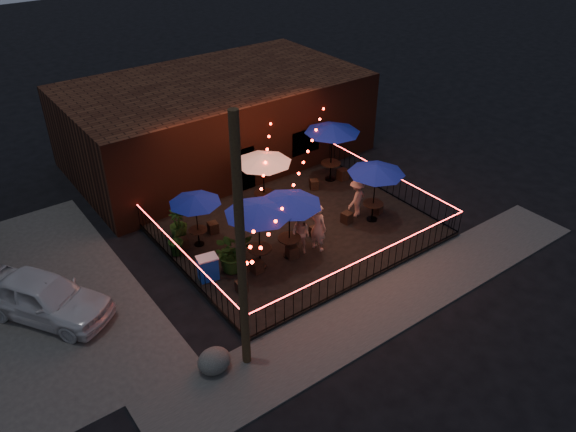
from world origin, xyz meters
The scene contains 36 objects.
ground centered at (0.00, 0.00, 0.00)m, with size 110.00×110.00×0.00m, color black.
patio centered at (0.00, 2.00, 0.07)m, with size 10.00×8.00×0.15m, color black.
sidewalk centered at (0.00, -3.25, 0.03)m, with size 18.00×2.50×0.05m, color #3B3A37.
brick_building centered at (1.00, 9.99, 2.00)m, with size 14.00×8.00×4.00m.
utility_pole centered at (-5.40, -2.60, 4.00)m, with size 0.26×0.26×8.00m, color #322014.
fence_front centered at (0.00, -2.00, 0.66)m, with size 10.00×0.04×1.04m.
fence_left centered at (-5.00, 2.00, 0.66)m, with size 0.04×8.00×1.04m.
fence_right centered at (5.00, 2.00, 0.66)m, with size 0.04×8.00×1.04m.
festoon_lights centered at (-1.01, 1.70, 2.52)m, with size 10.02×8.72×1.32m.
cafe_table_0 centered at (-2.57, 0.88, 2.60)m, with size 2.44×2.44×2.68m.
cafe_table_1 centered at (-3.68, 3.46, 2.15)m, with size 2.05×2.05×2.18m.
cafe_table_2 centered at (-1.32, 0.80, 2.54)m, with size 2.77×2.77×2.62m.
cafe_table_3 centered at (-0.18, 4.11, 2.53)m, with size 3.08×3.08×2.60m.
cafe_table_4 centered at (2.95, 0.80, 2.46)m, with size 2.39×2.39×2.53m.
cafe_table_5 centered at (3.80, 4.50, 2.69)m, with size 3.03×3.03×2.78m.
bistro_chair_0 centered at (-3.88, 0.10, 0.36)m, with size 0.35×0.35×0.42m, color black.
bistro_chair_1 centered at (-2.83, 0.70, 0.37)m, with size 0.38×0.38×0.45m, color black.
bistro_chair_2 centered at (-4.25, 3.63, 0.35)m, with size 0.34×0.34×0.40m, color black.
bistro_chair_3 centered at (-2.83, 3.87, 0.37)m, with size 0.38×0.38×0.45m, color black.
bistro_chair_4 centered at (-1.27, 0.67, 0.39)m, with size 0.40×0.40×0.47m, color black.
bistro_chair_5 centered at (0.27, 1.21, 0.37)m, with size 0.38×0.38×0.45m, color black.
bistro_chair_6 centered at (-0.78, 3.98, 0.36)m, with size 0.36×0.36×0.43m, color black.
bistro_chair_7 centered at (1.13, 3.78, 0.35)m, with size 0.34×0.34×0.40m, color black.
bistro_chair_8 centered at (1.96, 1.26, 0.38)m, with size 0.38×0.38×0.45m, color black.
bistro_chair_9 centered at (3.48, 1.05, 0.37)m, with size 0.37×0.37×0.44m, color black.
bistro_chair_10 centered at (2.64, 4.26, 0.37)m, with size 0.37×0.37×0.43m, color black.
bistro_chair_11 centered at (4.27, 4.16, 0.40)m, with size 0.43×0.43×0.51m, color black.
patron_a centered at (-0.17, 0.53, 1.12)m, with size 0.71×0.47×1.95m, color tan.
patron_b centered at (-0.82, 0.75, 0.93)m, with size 0.76×0.59×1.57m, color tan.
patron_c centered at (2.63, 1.46, 0.99)m, with size 1.08×0.62×1.67m, color tan.
potted_shrub_a centered at (-3.43, 1.35, 0.92)m, with size 1.39×1.21×1.54m, color #173610.
potted_shrub_b centered at (-4.60, 3.39, 0.80)m, with size 0.71×0.57×1.29m, color #10390F.
potted_shrub_c centered at (-4.06, 4.38, 0.79)m, with size 0.71×0.71×1.28m, color #183A11.
cooler centered at (-4.44, 1.39, 0.63)m, with size 0.79×0.63×0.94m.
boulder centered at (-6.34, -2.32, 0.37)m, with size 0.95×0.81×0.74m, color #43433F.
car_white centered at (-9.55, 3.00, 0.77)m, with size 1.83×4.55×1.55m, color white.
Camera 1 is at (-11.46, -12.93, 12.68)m, focal length 35.00 mm.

